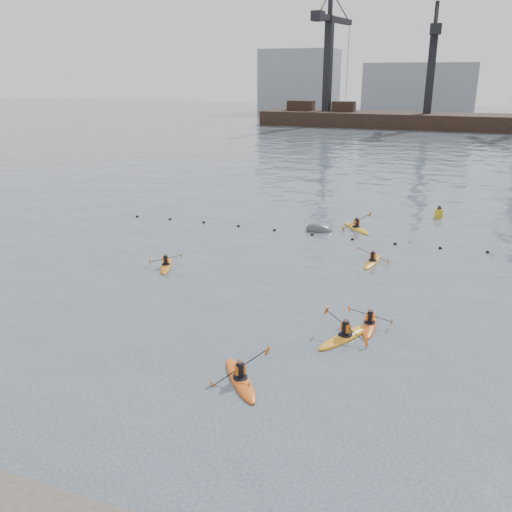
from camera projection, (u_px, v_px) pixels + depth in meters
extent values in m
plane|color=#343F4D|center=(206.00, 408.00, 19.35)|extent=(400.00, 400.00, 0.00)
sphere|color=black|center=(137.00, 217.00, 44.94)|extent=(0.24, 0.24, 0.24)
sphere|color=black|center=(170.00, 219.00, 44.09)|extent=(0.24, 0.24, 0.24)
sphere|color=black|center=(204.00, 223.00, 43.17)|extent=(0.24, 0.24, 0.24)
sphere|color=black|center=(239.00, 226.00, 42.15)|extent=(0.24, 0.24, 0.24)
sphere|color=black|center=(274.00, 230.00, 41.04)|extent=(0.24, 0.24, 0.24)
sphere|color=black|center=(312.00, 235.00, 39.90)|extent=(0.24, 0.24, 0.24)
sphere|color=black|center=(352.00, 239.00, 38.79)|extent=(0.24, 0.24, 0.24)
sphere|color=black|center=(395.00, 244.00, 37.77)|extent=(0.24, 0.24, 0.24)
sphere|color=black|center=(440.00, 248.00, 36.86)|extent=(0.24, 0.24, 0.24)
sphere|color=black|center=(488.00, 252.00, 36.01)|extent=(0.24, 0.24, 0.24)
cube|color=black|center=(426.00, 124.00, 116.70)|extent=(72.00, 12.00, 4.50)
cube|color=black|center=(301.00, 106.00, 124.89)|extent=(6.00, 3.00, 2.20)
cube|color=black|center=(344.00, 106.00, 121.58)|extent=(5.00, 3.00, 2.20)
cube|color=black|center=(328.00, 65.00, 120.04)|extent=(1.85, 1.85, 20.00)
cube|color=black|center=(335.00, 19.00, 119.23)|extent=(4.31, 17.93, 1.20)
cube|color=black|center=(318.00, 16.00, 111.88)|extent=(2.62, 2.94, 2.00)
cube|color=black|center=(331.00, 3.00, 116.03)|extent=(0.93, 0.93, 5.00)
cube|color=black|center=(431.00, 72.00, 113.25)|extent=(1.73, 1.73, 17.00)
cube|color=black|center=(434.00, 32.00, 112.77)|extent=(2.50, 15.05, 1.20)
cube|color=black|center=(436.00, 29.00, 105.92)|extent=(2.42, 2.78, 2.00)
cube|color=black|center=(436.00, 14.00, 109.72)|extent=(0.87, 0.87, 5.00)
cube|color=gray|center=(299.00, 81.00, 162.81)|extent=(22.00, 14.00, 18.00)
cube|color=gray|center=(419.00, 89.00, 151.88)|extent=(30.00, 14.00, 14.00)
ellipsoid|color=#E25B15|center=(240.00, 380.00, 21.02)|extent=(2.67, 3.15, 0.35)
cylinder|color=black|center=(240.00, 377.00, 20.97)|extent=(0.91, 0.91, 0.06)
cylinder|color=black|center=(240.00, 370.00, 20.87)|extent=(0.32, 0.32, 0.56)
cube|color=#E4600C|center=(240.00, 370.00, 20.87)|extent=(0.45, 0.43, 0.37)
sphere|color=#8C6651|center=(240.00, 361.00, 20.75)|extent=(0.23, 0.23, 0.23)
cylinder|color=black|center=(240.00, 368.00, 20.84)|extent=(1.68, 1.32, 1.19)
cube|color=#D85914|center=(213.00, 384.00, 20.70)|extent=(0.27, 0.26, 0.35)
cube|color=#D85914|center=(267.00, 351.00, 20.98)|extent=(0.27, 0.26, 0.35)
ellipsoid|color=orange|center=(345.00, 337.00, 24.41)|extent=(2.25, 3.52, 0.36)
cylinder|color=black|center=(345.00, 334.00, 24.36)|extent=(0.90, 0.90, 0.07)
cylinder|color=black|center=(346.00, 328.00, 24.26)|extent=(0.34, 0.34, 0.58)
cube|color=#E4600C|center=(346.00, 328.00, 24.26)|extent=(0.47, 0.40, 0.38)
sphere|color=#8C6651|center=(346.00, 320.00, 24.14)|extent=(0.24, 0.24, 0.24)
cylinder|color=black|center=(346.00, 326.00, 24.23)|extent=(2.11, 1.09, 0.85)
cube|color=#D85914|center=(327.00, 310.00, 24.90)|extent=(0.23, 0.22, 0.38)
cube|color=#D85914|center=(366.00, 342.00, 23.56)|extent=(0.23, 0.22, 0.38)
ellipsoid|color=#C66C12|center=(166.00, 266.00, 33.43)|extent=(1.76, 3.06, 0.31)
cylinder|color=black|center=(166.00, 264.00, 33.39)|extent=(0.75, 0.75, 0.06)
cylinder|color=black|center=(166.00, 260.00, 33.30)|extent=(0.29, 0.29, 0.50)
cube|color=#E4600C|center=(166.00, 260.00, 33.30)|extent=(0.40, 0.33, 0.33)
sphere|color=#8C6651|center=(165.00, 255.00, 33.19)|extent=(0.20, 0.20, 0.20)
cylinder|color=black|center=(166.00, 259.00, 33.27)|extent=(1.91, 0.84, 0.47)
cube|color=#D85914|center=(150.00, 262.00, 33.29)|extent=(0.16, 0.17, 0.33)
cube|color=#D85914|center=(181.00, 255.00, 33.25)|extent=(0.16, 0.17, 0.33)
ellipsoid|color=orange|center=(372.00, 262.00, 34.11)|extent=(1.01, 3.15, 0.31)
cylinder|color=black|center=(373.00, 260.00, 34.07)|extent=(0.65, 0.65, 0.06)
cylinder|color=black|center=(373.00, 256.00, 33.98)|extent=(0.29, 0.29, 0.50)
cube|color=#E4600C|center=(373.00, 256.00, 33.97)|extent=(0.37, 0.26, 0.33)
sphere|color=#8C6651|center=(373.00, 251.00, 33.87)|extent=(0.20, 0.20, 0.20)
cylinder|color=black|center=(373.00, 255.00, 33.95)|extent=(2.03, 0.29, 0.69)
cube|color=#D85914|center=(358.00, 248.00, 34.29)|extent=(0.16, 0.15, 0.33)
cube|color=#D85914|center=(388.00, 262.00, 33.61)|extent=(0.16, 0.15, 0.33)
ellipsoid|color=#D14E13|center=(369.00, 325.00, 25.64)|extent=(0.87, 3.18, 0.31)
cylinder|color=black|center=(370.00, 322.00, 25.60)|extent=(0.63, 0.63, 0.06)
cylinder|color=black|center=(370.00, 317.00, 25.51)|extent=(0.29, 0.29, 0.51)
cube|color=#E4600C|center=(370.00, 317.00, 25.51)|extent=(0.37, 0.24, 0.33)
sphere|color=#8C6651|center=(371.00, 310.00, 25.40)|extent=(0.21, 0.21, 0.21)
cylinder|color=black|center=(370.00, 315.00, 25.48)|extent=(2.12, 0.20, 0.48)
cube|color=#D85914|center=(392.00, 322.00, 25.28)|extent=(0.13, 0.15, 0.34)
cube|color=#D85914|center=(349.00, 309.00, 25.68)|extent=(0.13, 0.15, 0.34)
ellipsoid|color=gold|center=(356.00, 228.00, 41.47)|extent=(2.85, 3.18, 0.36)
cylinder|color=black|center=(356.00, 227.00, 41.43)|extent=(0.94, 0.94, 0.07)
cylinder|color=black|center=(357.00, 223.00, 41.33)|extent=(0.33, 0.33, 0.58)
cube|color=#E4600C|center=(357.00, 222.00, 41.32)|extent=(0.46, 0.45, 0.38)
sphere|color=#8C6651|center=(357.00, 218.00, 41.20)|extent=(0.23, 0.23, 0.23)
cylinder|color=black|center=(357.00, 221.00, 41.29)|extent=(1.75, 1.50, 1.01)
cube|color=#D85914|center=(343.00, 228.00, 41.07)|extent=(0.25, 0.25, 0.37)
cube|color=#D85914|center=(370.00, 214.00, 41.51)|extent=(0.25, 0.25, 0.37)
ellipsoid|color=#3B3E40|center=(320.00, 231.00, 41.02)|extent=(2.55, 1.73, 1.50)
cylinder|color=#B89F12|center=(439.00, 214.00, 44.73)|extent=(0.67, 0.67, 0.86)
cone|color=black|center=(440.00, 207.00, 44.53)|extent=(0.42, 0.42, 0.33)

